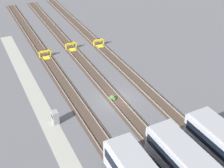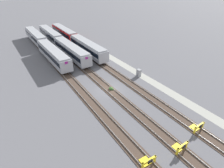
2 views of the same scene
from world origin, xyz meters
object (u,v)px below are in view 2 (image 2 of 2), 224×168
at_px(subway_car_front_row_left_inner, 71,51).
at_px(bumper_stop_near_inner_track, 180,147).
at_px(bumper_stop_middle_track, 147,161).
at_px(weed_clump, 111,89).
at_px(subway_car_front_row_leftmost, 88,48).
at_px(subway_car_front_row_rightmost, 53,54).
at_px(subway_car_front_row_centre, 64,33).
at_px(electrical_cabinet, 139,73).
at_px(bumper_stop_nearest_track, 197,127).
at_px(subway_car_front_row_right_inner, 36,37).
at_px(subway_car_back_row_leftmost, 50,35).

bearing_deg(subway_car_front_row_left_inner, bumper_stop_near_inner_track, 179.92).
relative_size(bumper_stop_middle_track, weed_clump, 2.18).
distance_m(subway_car_front_row_leftmost, subway_car_front_row_rightmost, 9.57).
distance_m(subway_car_front_row_centre, electrical_cabinet, 36.72).
distance_m(subway_car_front_row_left_inner, electrical_cabinet, 19.58).
distance_m(bumper_stop_middle_track, electrical_cabinet, 21.38).
relative_size(bumper_stop_near_inner_track, bumper_stop_middle_track, 1.00).
height_order(subway_car_front_row_centre, subway_car_front_row_rightmost, same).
distance_m(electrical_cabinet, weed_clump, 8.16).
distance_m(subway_car_front_row_leftmost, bumper_stop_nearest_track, 34.39).
height_order(subway_car_front_row_leftmost, bumper_stop_nearest_track, subway_car_front_row_leftmost).
bearing_deg(bumper_stop_near_inner_track, subway_car_front_row_right_inner, 4.98).
distance_m(subway_car_front_row_right_inner, bumper_stop_middle_track, 53.62).
relative_size(subway_car_front_row_centre, subway_car_front_row_rightmost, 1.00).
distance_m(subway_car_front_row_left_inner, weed_clump, 19.13).
height_order(electrical_cabinet, weed_clump, electrical_cabinet).
relative_size(subway_car_front_row_left_inner, subway_car_front_row_rightmost, 1.00).
height_order(subway_car_front_row_left_inner, subway_car_front_row_centre, same).
xyz_separation_m(subway_car_back_row_leftmost, electrical_cabinet, (-36.62, -8.30, -1.24)).
height_order(subway_car_front_row_leftmost, subway_car_front_row_right_inner, same).
relative_size(electrical_cabinet, weed_clump, 1.74).
height_order(bumper_stop_near_inner_track, bumper_stop_middle_track, same).
xyz_separation_m(subway_car_front_row_leftmost, subway_car_front_row_left_inner, (0.00, 4.80, 0.00)).
xyz_separation_m(subway_car_front_row_centre, electrical_cabinet, (-36.53, -3.52, -1.24)).
distance_m(subway_car_front_row_rightmost, subway_car_back_row_leftmost, 19.53).
height_order(subway_car_front_row_right_inner, bumper_stop_near_inner_track, subway_car_front_row_right_inner).
bearing_deg(subway_car_back_row_leftmost, subway_car_front_row_left_inner, 179.97).
distance_m(subway_car_front_row_leftmost, subway_car_front_row_right_inner, 21.33).
bearing_deg(subway_car_front_row_right_inner, subway_car_back_row_leftmost, -91.31).
bearing_deg(bumper_stop_middle_track, electrical_cabinet, -37.89).
bearing_deg(bumper_stop_near_inner_track, subway_car_front_row_leftmost, -7.82).
relative_size(subway_car_front_row_centre, bumper_stop_near_inner_track, 8.98).
xyz_separation_m(subway_car_front_row_right_inner, electrical_cabinet, (-36.73, -13.10, -1.24)).
bearing_deg(subway_car_front_row_right_inner, weed_clump, -172.41).
relative_size(subway_car_front_row_centre, weed_clump, 19.57).
height_order(subway_car_front_row_left_inner, subway_car_front_row_right_inner, same).
xyz_separation_m(bumper_stop_near_inner_track, electrical_cabinet, (17.62, -8.36, 0.29)).
height_order(subway_car_front_row_rightmost, weed_clump, subway_car_front_row_rightmost).
height_order(subway_car_front_row_left_inner, subway_car_back_row_leftmost, same).
distance_m(subway_car_front_row_centre, weed_clump, 38.20).
bearing_deg(subway_car_front_row_centre, bumper_stop_nearest_track, 179.95).
height_order(bumper_stop_nearest_track, electrical_cabinet, electrical_cabinet).
xyz_separation_m(subway_car_front_row_leftmost, weed_clump, (-19.04, 4.51, -1.80)).
distance_m(subway_car_front_row_leftmost, bumper_stop_near_inner_track, 35.66).
relative_size(bumper_stop_near_inner_track, weed_clump, 2.18).
relative_size(subway_car_front_row_right_inner, weed_clump, 19.62).
relative_size(subway_car_back_row_leftmost, weed_clump, 19.59).
xyz_separation_m(subway_car_front_row_left_inner, bumper_stop_middle_track, (-34.55, 4.82, -1.53)).
height_order(subway_car_front_row_left_inner, bumper_stop_nearest_track, subway_car_front_row_left_inner).
height_order(subway_car_front_row_left_inner, electrical_cabinet, subway_car_front_row_left_inner).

